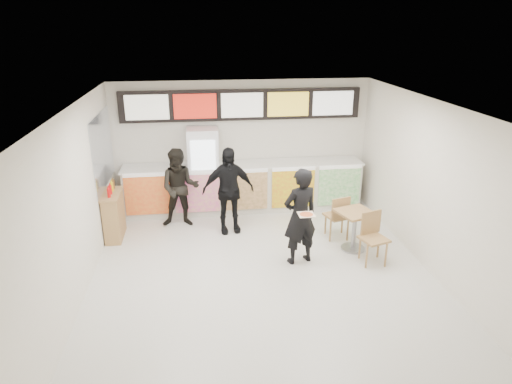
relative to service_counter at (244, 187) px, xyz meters
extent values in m
plane|color=beige|center=(0.00, -3.09, -0.57)|extent=(7.00, 7.00, 0.00)
plane|color=white|center=(0.00, -3.09, 2.43)|extent=(7.00, 7.00, 0.00)
plane|color=silver|center=(0.00, 0.41, 0.93)|extent=(6.00, 0.00, 6.00)
plane|color=silver|center=(-3.00, -3.09, 0.93)|extent=(0.00, 7.00, 7.00)
plane|color=silver|center=(3.00, -3.09, 0.93)|extent=(0.00, 7.00, 7.00)
cube|color=silver|center=(0.00, 0.01, -0.02)|extent=(5.50, 0.70, 1.10)
cube|color=silver|center=(0.00, 0.01, 0.55)|extent=(5.56, 0.76, 0.04)
cube|color=red|center=(-2.20, -0.37, 0.03)|extent=(0.99, 0.02, 0.90)
cube|color=#DB30A0|center=(-1.10, -0.37, 0.03)|extent=(0.99, 0.02, 0.90)
cube|color=brown|center=(0.00, -0.37, 0.03)|extent=(0.99, 0.02, 0.90)
cube|color=#CBD317|center=(1.10, -0.37, 0.03)|extent=(0.99, 0.02, 0.90)
cube|color=#228B2B|center=(2.20, -0.37, 0.03)|extent=(0.99, 0.02, 0.90)
cube|color=black|center=(0.00, 0.33, 1.88)|extent=(5.50, 0.12, 0.70)
cube|color=white|center=(-2.12, 0.26, 1.88)|extent=(0.95, 0.02, 0.55)
cube|color=red|center=(-1.06, 0.26, 1.88)|extent=(0.95, 0.02, 0.55)
cube|color=white|center=(0.00, 0.26, 1.88)|extent=(0.95, 0.02, 0.55)
cube|color=yellow|center=(1.06, 0.26, 1.88)|extent=(0.95, 0.02, 0.55)
cube|color=white|center=(2.12, 0.26, 1.88)|extent=(0.95, 0.02, 0.55)
cube|color=white|center=(-0.93, 0.03, 0.43)|extent=(0.70, 0.65, 2.00)
cube|color=white|center=(-0.93, -0.31, 0.48)|extent=(0.54, 0.02, 1.50)
cylinder|color=green|center=(-1.14, -0.27, -0.12)|extent=(0.07, 0.07, 0.22)
cylinder|color=#FD5915|center=(-1.00, -0.27, -0.12)|extent=(0.07, 0.07, 0.22)
cylinder|color=red|center=(-0.86, -0.27, -0.12)|extent=(0.07, 0.07, 0.22)
cylinder|color=blue|center=(-0.72, -0.27, -0.12)|extent=(0.07, 0.07, 0.22)
cylinder|color=#FD5915|center=(-1.14, -0.27, 0.26)|extent=(0.07, 0.07, 0.22)
cylinder|color=red|center=(-1.00, -0.27, 0.26)|extent=(0.07, 0.07, 0.22)
cylinder|color=blue|center=(-0.86, -0.27, 0.26)|extent=(0.07, 0.07, 0.22)
cylinder|color=green|center=(-0.72, -0.27, 0.26)|extent=(0.07, 0.07, 0.22)
cylinder|color=red|center=(-1.14, -0.27, 0.64)|extent=(0.07, 0.07, 0.22)
cylinder|color=blue|center=(-1.00, -0.27, 0.64)|extent=(0.07, 0.07, 0.22)
cylinder|color=green|center=(-0.86, -0.27, 0.64)|extent=(0.07, 0.07, 0.22)
cylinder|color=#FD5915|center=(-0.72, -0.27, 0.64)|extent=(0.07, 0.07, 0.22)
cylinder|color=blue|center=(-1.14, -0.27, 1.02)|extent=(0.07, 0.07, 0.22)
cylinder|color=green|center=(-1.00, -0.27, 1.02)|extent=(0.07, 0.07, 0.22)
cylinder|color=#FD5915|center=(-0.86, -0.27, 1.02)|extent=(0.07, 0.07, 0.22)
cylinder|color=red|center=(-0.72, -0.27, 1.02)|extent=(0.07, 0.07, 0.22)
cube|color=#B2B7BF|center=(-2.99, -0.64, 1.18)|extent=(0.01, 2.00, 1.50)
imported|color=black|center=(0.74, -2.64, 0.34)|extent=(0.77, 0.62, 1.83)
imported|color=black|center=(-1.46, -0.71, 0.30)|extent=(0.89, 0.71, 1.74)
imported|color=black|center=(-0.45, -1.13, 0.35)|extent=(1.13, 0.57, 1.85)
cube|color=beige|center=(0.74, -3.09, 0.58)|extent=(0.28, 0.28, 0.01)
cone|color=#CC7233|center=(0.74, -3.09, 0.59)|extent=(0.36, 0.36, 0.02)
cube|color=#AD804F|center=(1.92, -2.30, 0.21)|extent=(0.81, 0.81, 0.04)
cylinder|color=gray|center=(1.92, -2.30, -0.19)|extent=(0.09, 0.09, 0.77)
cylinder|color=gray|center=(1.92, -2.30, -0.56)|extent=(0.47, 0.47, 0.03)
cube|color=#AD804F|center=(2.09, -2.87, -0.09)|extent=(0.57, 0.57, 0.04)
cube|color=#AD804F|center=(2.09, -2.66, 0.16)|extent=(0.42, 0.16, 0.45)
cube|color=#AD804F|center=(1.74, -1.74, -0.09)|extent=(0.57, 0.57, 0.04)
cube|color=#AD804F|center=(1.74, -1.94, 0.16)|extent=(0.42, 0.16, 0.45)
cube|color=#AD804F|center=(-2.82, -1.14, -0.10)|extent=(0.31, 0.83, 0.94)
cube|color=#AD804F|center=(-2.82, -1.14, 0.39)|extent=(0.35, 0.87, 0.04)
cylinder|color=red|center=(-2.82, -1.37, 0.50)|extent=(0.06, 0.06, 0.19)
cylinder|color=red|center=(-2.82, -1.19, 0.50)|extent=(0.06, 0.06, 0.19)
cylinder|color=yellow|center=(-2.82, -1.01, 0.50)|extent=(0.06, 0.06, 0.19)
cylinder|color=brown|center=(-2.82, -0.85, 0.50)|extent=(0.06, 0.06, 0.19)
camera|label=1|loc=(-1.03, -10.05, 3.67)|focal=32.00mm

